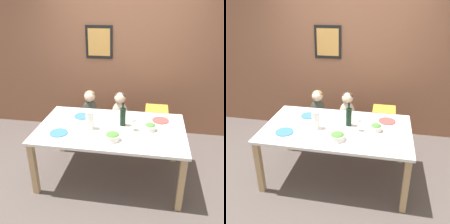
# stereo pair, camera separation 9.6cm
# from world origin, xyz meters

# --- Properties ---
(ground_plane) EXTENTS (14.00, 14.00, 0.00)m
(ground_plane) POSITION_xyz_m (0.00, 0.00, 0.00)
(ground_plane) COLOR #564C47
(wall_back) EXTENTS (10.00, 0.09, 2.70)m
(wall_back) POSITION_xyz_m (-0.00, 1.43, 1.35)
(wall_back) COLOR #8E5B42
(wall_back) RESTS_ON ground_plane
(dining_table) EXTENTS (1.87, 1.09, 0.75)m
(dining_table) POSITION_xyz_m (0.00, 0.00, 0.67)
(dining_table) COLOR white
(dining_table) RESTS_ON ground_plane
(chair_far_left) EXTENTS (0.40, 0.38, 0.45)m
(chair_far_left) POSITION_xyz_m (-0.46, 0.76, 0.38)
(chair_far_left) COLOR silver
(chair_far_left) RESTS_ON ground_plane
(chair_far_center) EXTENTS (0.40, 0.38, 0.45)m
(chair_far_center) POSITION_xyz_m (0.01, 0.76, 0.38)
(chair_far_center) COLOR silver
(chair_far_center) RESTS_ON ground_plane
(chair_right_highchair) EXTENTS (0.34, 0.32, 0.73)m
(chair_right_highchair) POSITION_xyz_m (0.58, 0.76, 0.56)
(chair_right_highchair) COLOR silver
(chair_right_highchair) RESTS_ON ground_plane
(person_child_left) EXTENTS (0.24, 0.18, 0.50)m
(person_child_left) POSITION_xyz_m (-0.46, 0.76, 0.72)
(person_child_left) COLOR #3D4238
(person_child_left) RESTS_ON chair_far_left
(person_child_center) EXTENTS (0.24, 0.18, 0.50)m
(person_child_center) POSITION_xyz_m (0.01, 0.76, 0.72)
(person_child_center) COLOR beige
(person_child_center) RESTS_ON chair_far_center
(wine_bottle) EXTENTS (0.08, 0.08, 0.31)m
(wine_bottle) POSITION_xyz_m (0.14, 0.09, 0.88)
(wine_bottle) COLOR black
(wine_bottle) RESTS_ON dining_table
(paper_towel_roll) EXTENTS (0.10, 0.10, 0.23)m
(paper_towel_roll) POSITION_xyz_m (-0.26, -0.07, 0.86)
(paper_towel_roll) COLOR white
(paper_towel_roll) RESTS_ON dining_table
(wine_glass_near) EXTENTS (0.08, 0.08, 0.18)m
(wine_glass_near) POSITION_xyz_m (0.28, -0.03, 0.88)
(wine_glass_near) COLOR white
(wine_glass_near) RESTS_ON dining_table
(salad_bowl_large) EXTENTS (0.18, 0.18, 0.09)m
(salad_bowl_large) POSITION_xyz_m (0.07, -0.30, 0.80)
(salad_bowl_large) COLOR silver
(salad_bowl_large) RESTS_ON dining_table
(salad_bowl_small) EXTENTS (0.15, 0.15, 0.09)m
(salad_bowl_small) POSITION_xyz_m (0.49, 0.01, 0.80)
(salad_bowl_small) COLOR silver
(salad_bowl_small) RESTS_ON dining_table
(dinner_plate_front_left) EXTENTS (0.22, 0.22, 0.01)m
(dinner_plate_front_left) POSITION_xyz_m (-0.61, -0.25, 0.76)
(dinner_plate_front_left) COLOR teal
(dinner_plate_front_left) RESTS_ON dining_table
(dinner_plate_back_left) EXTENTS (0.22, 0.22, 0.01)m
(dinner_plate_back_left) POSITION_xyz_m (-0.45, 0.26, 0.76)
(dinner_plate_back_left) COLOR teal
(dinner_plate_back_left) RESTS_ON dining_table
(dinner_plate_back_right) EXTENTS (0.22, 0.22, 0.01)m
(dinner_plate_back_right) POSITION_xyz_m (0.63, 0.29, 0.76)
(dinner_plate_back_right) COLOR #D14C47
(dinner_plate_back_right) RESTS_ON dining_table
(dinner_plate_front_right) EXTENTS (0.22, 0.22, 0.01)m
(dinner_plate_front_right) POSITION_xyz_m (0.51, -0.30, 0.76)
(dinner_plate_front_right) COLOR silver
(dinner_plate_front_right) RESTS_ON dining_table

